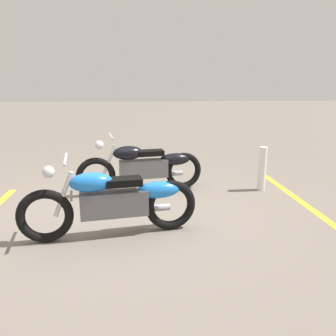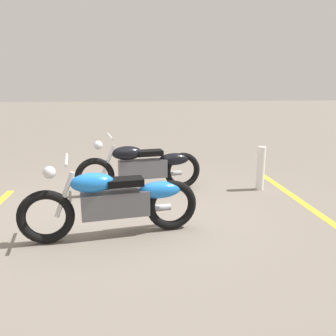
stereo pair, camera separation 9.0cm
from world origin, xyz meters
The scene contains 5 objects.
ground_plane centered at (0.00, 0.00, 0.00)m, with size 60.00×60.00×0.00m, color slate.
motorcycle_bright_foreground centered at (0.03, -0.87, 0.46)m, with size 2.22×0.71×1.04m.
motorcycle_dark_foreground centered at (0.42, 0.89, 0.46)m, with size 2.21×0.73×1.04m.
bollard_post centered at (2.52, 0.83, 0.39)m, with size 0.14×0.14×0.79m, color white.
parking_stripe_mid centered at (2.96, 0.25, 0.00)m, with size 3.20×0.12×0.01m, color yellow.
Camera 2 is at (0.30, -4.97, 1.90)m, focal length 36.76 mm.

